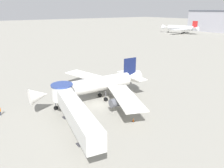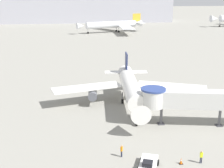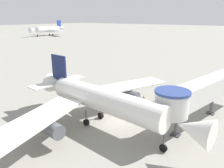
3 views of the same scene
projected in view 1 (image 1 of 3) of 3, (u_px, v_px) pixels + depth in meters
The scene contains 6 objects.
ground_plane at pixel (98, 105), 46.95m from camera, with size 800.00×800.00×0.00m, color gray.
main_airplane at pixel (97, 85), 48.10m from camera, with size 31.09×25.96×8.70m.
jet_bridge at pixel (72, 106), 35.42m from camera, with size 20.40×6.93×6.26m.
traffic_cone_starboard_wing at pixel (133, 120), 39.88m from camera, with size 0.49×0.49×0.80m.
ground_crew_wing_walker at pixel (0, 111), 42.03m from camera, with size 0.36×0.39×1.77m.
background_jet_red_tail at pixel (181, 28), 181.91m from camera, with size 31.68×31.47×10.52m.
Camera 1 is at (36.59, -22.63, 19.55)m, focal length 35.00 mm.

